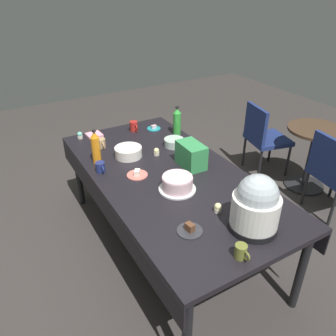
# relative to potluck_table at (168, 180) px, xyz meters

# --- Properties ---
(ground) EXTENTS (9.00, 9.00, 0.00)m
(ground) POSITION_rel_potluck_table_xyz_m (0.00, 0.00, -0.69)
(ground) COLOR #383330
(potluck_table) EXTENTS (2.20, 1.10, 0.75)m
(potluck_table) POSITION_rel_potluck_table_xyz_m (0.00, 0.00, 0.00)
(potluck_table) COLOR black
(potluck_table) RESTS_ON ground
(frosted_layer_cake) EXTENTS (0.28, 0.28, 0.11)m
(frosted_layer_cake) POSITION_rel_potluck_table_xyz_m (0.24, -0.06, 0.12)
(frosted_layer_cake) COLOR silver
(frosted_layer_cake) RESTS_ON potluck_table
(slow_cooker) EXTENTS (0.31, 0.31, 0.38)m
(slow_cooker) POSITION_rel_potluck_table_xyz_m (0.84, 0.12, 0.24)
(slow_cooker) COLOR black
(slow_cooker) RESTS_ON potluck_table
(glass_salad_bowl) EXTENTS (0.18, 0.18, 0.07)m
(glass_salad_bowl) POSITION_rel_potluck_table_xyz_m (-0.40, 0.30, 0.10)
(glass_salad_bowl) COLOR #B2C6BC
(glass_salad_bowl) RESTS_ON potluck_table
(ceramic_snack_bowl) EXTENTS (0.24, 0.24, 0.09)m
(ceramic_snack_bowl) POSITION_rel_potluck_table_xyz_m (-0.42, -0.15, 0.11)
(ceramic_snack_bowl) COLOR silver
(ceramic_snack_bowl) RESTS_ON potluck_table
(dessert_plate_coral) EXTENTS (0.17, 0.17, 0.05)m
(dessert_plate_coral) POSITION_rel_potluck_table_xyz_m (-0.10, -0.22, 0.07)
(dessert_plate_coral) COLOR #E07266
(dessert_plate_coral) RESTS_ON potluck_table
(dessert_plate_charcoal) EXTENTS (0.16, 0.16, 0.06)m
(dessert_plate_charcoal) POSITION_rel_potluck_table_xyz_m (0.67, -0.23, 0.08)
(dessert_plate_charcoal) COLOR #2D2D33
(dessert_plate_charcoal) RESTS_ON potluck_table
(dessert_plate_teal) EXTENTS (0.14, 0.14, 0.04)m
(dessert_plate_teal) POSITION_rel_potluck_table_xyz_m (-0.84, 0.32, 0.07)
(dessert_plate_teal) COLOR teal
(dessert_plate_teal) RESTS_ON potluck_table
(cupcake_cocoa) EXTENTS (0.05, 0.05, 0.07)m
(cupcake_cocoa) POSITION_rel_potluck_table_xyz_m (0.60, 0.03, 0.09)
(cupcake_cocoa) COLOR beige
(cupcake_cocoa) RESTS_ON potluck_table
(cupcake_lemon) EXTENTS (0.05, 0.05, 0.07)m
(cupcake_lemon) POSITION_rel_potluck_table_xyz_m (-0.32, 0.07, 0.09)
(cupcake_lemon) COLOR beige
(cupcake_lemon) RESTS_ON potluck_table
(cupcake_berry) EXTENTS (0.05, 0.05, 0.07)m
(cupcake_berry) POSITION_rel_potluck_table_xyz_m (-1.00, -0.40, 0.09)
(cupcake_berry) COLOR beige
(cupcake_berry) RESTS_ON potluck_table
(cupcake_rose) EXTENTS (0.05, 0.05, 0.07)m
(cupcake_rose) POSITION_rel_potluck_table_xyz_m (0.45, 0.48, 0.09)
(cupcake_rose) COLOR beige
(cupcake_rose) RESTS_ON potluck_table
(soda_bottle_orange_juice) EXTENTS (0.07, 0.07, 0.30)m
(soda_bottle_orange_juice) POSITION_rel_potluck_table_xyz_m (-0.45, -0.43, 0.20)
(soda_bottle_orange_juice) COLOR orange
(soda_bottle_orange_juice) RESTS_ON potluck_table
(soda_bottle_lime_soda) EXTENTS (0.08, 0.08, 0.29)m
(soda_bottle_lime_soda) POSITION_rel_potluck_table_xyz_m (-0.62, 0.46, 0.20)
(soda_bottle_lime_soda) COLOR green
(soda_bottle_lime_soda) RESTS_ON potluck_table
(coffee_mug_tan) EXTENTS (0.12, 0.09, 0.08)m
(coffee_mug_tan) POSITION_rel_potluck_table_xyz_m (-0.71, -0.30, 0.10)
(coffee_mug_tan) COLOR tan
(coffee_mug_tan) RESTS_ON potluck_table
(coffee_mug_red) EXTENTS (0.12, 0.08, 0.10)m
(coffee_mug_red) POSITION_rel_potluck_table_xyz_m (-0.90, 0.13, 0.11)
(coffee_mug_red) COLOR #B2231E
(coffee_mug_red) RESTS_ON potluck_table
(coffee_mug_navy) EXTENTS (0.12, 0.08, 0.08)m
(coffee_mug_navy) POSITION_rel_potluck_table_xyz_m (-0.30, -0.45, 0.10)
(coffee_mug_navy) COLOR navy
(coffee_mug_navy) RESTS_ON potluck_table
(coffee_mug_olive) EXTENTS (0.11, 0.07, 0.09)m
(coffee_mug_olive) POSITION_rel_potluck_table_xyz_m (0.99, -0.11, 0.10)
(coffee_mug_olive) COLOR olive
(coffee_mug_olive) RESTS_ON potluck_table
(soda_carton) EXTENTS (0.26, 0.17, 0.20)m
(soda_carton) POSITION_rel_potluck_table_xyz_m (-0.01, 0.23, 0.16)
(soda_carton) COLOR #338C4C
(soda_carton) RESTS_ON potluck_table
(paper_napkin_stack) EXTENTS (0.15, 0.15, 0.02)m
(paper_napkin_stack) POSITION_rel_potluck_table_xyz_m (-0.98, -0.27, 0.07)
(paper_napkin_stack) COLOR pink
(paper_napkin_stack) RESTS_ON potluck_table
(maroon_chair_left) EXTENTS (0.53, 0.53, 0.85)m
(maroon_chair_left) POSITION_rel_potluck_table_xyz_m (-0.57, 1.63, -0.20)
(maroon_chair_left) COLOR navy
(maroon_chair_left) RESTS_ON ground
(maroon_chair_right) EXTENTS (0.51, 0.51, 0.85)m
(maroon_chair_right) POSITION_rel_potluck_table_xyz_m (0.39, 1.63, -0.20)
(maroon_chair_right) COLOR navy
(maroon_chair_right) RESTS_ON ground
(round_cafe_table) EXTENTS (0.60, 0.60, 0.72)m
(round_cafe_table) POSITION_rel_potluck_table_xyz_m (-0.05, 1.85, -0.19)
(round_cafe_table) COLOR #473323
(round_cafe_table) RESTS_ON ground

